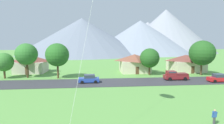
{
  "coord_description": "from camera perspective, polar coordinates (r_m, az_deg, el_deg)",
  "views": [
    {
      "loc": [
        -3.4,
        -4.48,
        8.41
      ],
      "look_at": [
        -0.72,
        23.85,
        5.22
      ],
      "focal_mm": 28.19,
      "sensor_mm": 36.0,
      "label": 1
    }
  ],
  "objects": [
    {
      "name": "parked_car_red_west_end",
      "position": [
        43.78,
        31.22,
        -4.47
      ],
      "size": [
        4.2,
        2.09,
        1.68
      ],
      "color": "red",
      "rests_on": "road_strip"
    },
    {
      "name": "house_left_center",
      "position": [
        50.12,
        7.29,
        -0.28
      ],
      "size": [
        8.4,
        7.65,
        5.08
      ],
      "color": "beige",
      "rests_on": "ground"
    },
    {
      "name": "tree_right_of_center",
      "position": [
        45.95,
        -25.99,
        2.3
      ],
      "size": [
        5.07,
        5.07,
        8.21
      ],
      "color": "#4C3823",
      "rests_on": "ground"
    },
    {
      "name": "mountain_central_ridge",
      "position": [
        139.69,
        9.1,
        8.04
      ],
      "size": [
        79.49,
        79.49,
        25.22
      ],
      "primitive_type": "cone",
      "color": "gray",
      "rests_on": "ground"
    },
    {
      "name": "tree_near_right",
      "position": [
        42.62,
        -17.3,
        2.21
      ],
      "size": [
        5.4,
        5.4,
        8.23
      ],
      "color": "brown",
      "rests_on": "ground"
    },
    {
      "name": "pickup_truck_maroon_west_side",
      "position": [
        41.85,
        19.8,
        -4.11
      ],
      "size": [
        5.27,
        2.46,
        1.99
      ],
      "color": "maroon",
      "rests_on": "road_strip"
    },
    {
      "name": "mountain_west_ridge",
      "position": [
        161.02,
        16.95,
        9.61
      ],
      "size": [
        81.31,
        81.31,
        36.45
      ],
      "primitive_type": "cone",
      "color": "#8E939E",
      "rests_on": "ground"
    },
    {
      "name": "mountain_far_west_ridge",
      "position": [
        171.75,
        11.44,
        8.05
      ],
      "size": [
        71.76,
        71.76,
        27.49
      ],
      "primitive_type": "cone",
      "color": "#8E939E",
      "rests_on": "ground"
    },
    {
      "name": "watcher_person",
      "position": [
        21.36,
        30.27,
        -15.16
      ],
      "size": [
        0.56,
        0.24,
        1.68
      ],
      "color": "#3D3D42",
      "rests_on": "ground"
    },
    {
      "name": "tree_near_left",
      "position": [
        47.8,
        -31.68,
        -0.03
      ],
      "size": [
        4.32,
        4.32,
        6.03
      ],
      "color": "brown",
      "rests_on": "ground"
    },
    {
      "name": "house_right_center",
      "position": [
        53.89,
        -24.74,
        -0.49
      ],
      "size": [
        8.41,
        7.02,
        4.83
      ],
      "color": "beige",
      "rests_on": "ground"
    },
    {
      "name": "parked_car_blue_mid_west",
      "position": [
        36.95,
        -7.45,
        -5.44
      ],
      "size": [
        4.26,
        2.19,
        1.68
      ],
      "color": "#2847A8",
      "rests_on": "road_strip"
    },
    {
      "name": "tree_left_of_center",
      "position": [
        46.22,
        12.11,
        1.27
      ],
      "size": [
        5.0,
        5.0,
        6.91
      ],
      "color": "#4C3823",
      "rests_on": "ground"
    },
    {
      "name": "mountain_far_east_ridge",
      "position": [
        129.32,
        -9.64,
        8.26
      ],
      "size": [
        87.91,
        87.91,
        25.64
      ],
      "primitive_type": "cone",
      "color": "slate",
      "rests_on": "ground"
    },
    {
      "name": "tree_center",
      "position": [
        50.38,
        27.17,
        2.62
      ],
      "size": [
        6.36,
        6.36,
        8.9
      ],
      "color": "#4C3823",
      "rests_on": "ground"
    },
    {
      "name": "house_leftmost",
      "position": [
        55.65,
        22.78,
        -0.21
      ],
      "size": [
        9.27,
        8.54,
        4.82
      ],
      "color": "beige",
      "rests_on": "ground"
    },
    {
      "name": "road_strip",
      "position": [
        37.26,
        -0.04,
        -6.59
      ],
      "size": [
        160.0,
        7.73,
        0.08
      ],
      "primitive_type": "cube",
      "color": "#38383D",
      "rests_on": "ground"
    }
  ]
}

